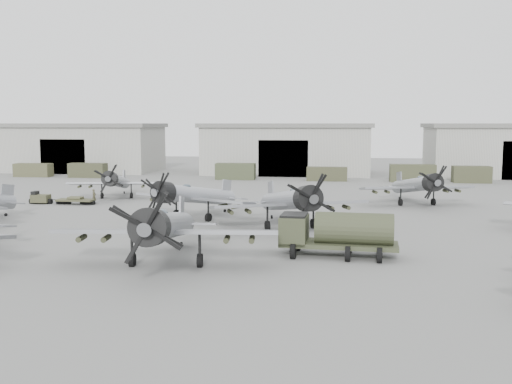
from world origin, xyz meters
TOP-DOWN VIEW (x-y plane):
  - ground at (0.00, 0.00)m, footprint 220.00×220.00m
  - hangar_left at (-38.00, 61.96)m, footprint 29.00×14.80m
  - hangar_center at (0.00, 61.96)m, footprint 29.00×14.80m
  - support_truck_0 at (-40.65, 50.00)m, footprint 6.02×2.20m
  - support_truck_1 at (-31.22, 50.00)m, footprint 5.97×2.20m
  - support_truck_3 at (-6.96, 50.00)m, footprint 6.12×2.20m
  - support_truck_4 at (7.19, 50.00)m, footprint 6.11×2.20m
  - support_truck_5 at (19.88, 50.00)m, footprint 6.64×2.20m
  - support_truck_6 at (28.34, 50.00)m, footprint 5.42×2.20m
  - aircraft_near_1 at (-1.61, -4.44)m, footprint 13.82×12.44m
  - aircraft_mid_1 at (-4.40, 12.56)m, footprint 12.01×10.90m
  - aircraft_mid_2 at (4.98, 8.98)m, footprint 12.97×11.74m
  - aircraft_far_0 at (-16.70, 25.66)m, footprint 11.34×10.21m
  - aircraft_far_1 at (17.20, 24.62)m, footprint 12.16×10.95m
  - fuel_tanker at (8.68, -0.13)m, footprint 7.77×3.17m
  - tug_trailer at (-21.70, 20.37)m, footprint 6.95×1.48m
  - ground_crew at (-17.66, 21.63)m, footprint 0.47×0.62m

SIDE VIEW (x-z plane):
  - ground at x=0.00m, z-range 0.00..0.00m
  - tug_trailer at x=-21.70m, z-range -0.18..1.23m
  - ground_crew at x=-17.66m, z-range 0.00..1.54m
  - support_truck_4 at x=7.19m, z-range 0.00..2.08m
  - support_truck_0 at x=-40.65m, z-range 0.00..2.17m
  - support_truck_1 at x=-31.22m, z-range 0.00..2.31m
  - support_truck_6 at x=28.34m, z-range 0.00..2.45m
  - support_truck_3 at x=-6.96m, z-range 0.00..2.52m
  - support_truck_5 at x=19.88m, z-range 0.00..2.62m
  - fuel_tanker at x=8.68m, z-range 0.22..3.16m
  - aircraft_far_0 at x=-16.70m, z-range -0.20..4.30m
  - aircraft_far_1 at x=17.20m, z-range -0.22..4.63m
  - aircraft_mid_1 at x=-4.40m, z-range -0.22..4.70m
  - aircraft_mid_2 at x=4.98m, z-range -0.24..5.04m
  - aircraft_near_1 at x=-1.61m, z-range -0.25..5.25m
  - hangar_left at x=-38.00m, z-range 0.02..8.72m
  - hangar_center at x=0.00m, z-range 0.02..8.72m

